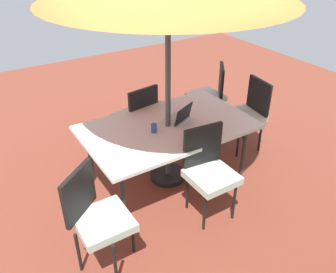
{
  "coord_description": "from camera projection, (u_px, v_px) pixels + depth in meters",
  "views": [
    {
      "loc": [
        1.87,
        2.96,
        2.7
      ],
      "look_at": [
        0.0,
        0.0,
        0.59
      ],
      "focal_mm": 37.45,
      "sensor_mm": 36.0,
      "label": 1
    }
  ],
  "objects": [
    {
      "name": "chair_north",
      "position": [
        209.0,
        169.0,
        3.61
      ],
      "size": [
        0.47,
        0.48,
        0.98
      ],
      "rotation": [
        0.0,
        0.0,
        3.03
      ],
      "color": "silver",
      "rests_on": "ground_plane"
    },
    {
      "name": "laptop",
      "position": [
        178.0,
        118.0,
        4.07
      ],
      "size": [
        0.39,
        0.36,
        0.21
      ],
      "rotation": [
        0.0,
        0.0,
        0.42
      ],
      "color": "#B7B7BC",
      "rests_on": "dining_table"
    },
    {
      "name": "chair_west",
      "position": [
        248.0,
        111.0,
        4.72
      ],
      "size": [
        0.49,
        0.48,
        0.98
      ],
      "rotation": [
        0.0,
        0.0,
        1.44
      ],
      "color": "silver",
      "rests_on": "ground_plane"
    },
    {
      "name": "ground_plane",
      "position": [
        168.0,
        177.0,
        4.4
      ],
      "size": [
        10.0,
        10.0,
        0.02
      ],
      "primitive_type": "cube",
      "color": "brown"
    },
    {
      "name": "chair_northeast",
      "position": [
        97.0,
        215.0,
        3.03
      ],
      "size": [
        0.58,
        0.58,
        0.98
      ],
      "rotation": [
        0.0,
        0.0,
        3.8
      ],
      "color": "silver",
      "rests_on": "ground_plane"
    },
    {
      "name": "chair_southwest",
      "position": [
        210.0,
        93.0,
        5.23
      ],
      "size": [
        0.58,
        0.58,
        0.98
      ],
      "rotation": [
        0.0,
        0.0,
        0.93
      ],
      "color": "silver",
      "rests_on": "ground_plane"
    },
    {
      "name": "chair_south",
      "position": [
        137.0,
        116.0,
        4.62
      ],
      "size": [
        0.48,
        0.49,
        0.98
      ],
      "rotation": [
        0.0,
        0.0,
        0.14
      ],
      "color": "silver",
      "rests_on": "ground_plane"
    },
    {
      "name": "cup",
      "position": [
        154.0,
        128.0,
        3.86
      ],
      "size": [
        0.07,
        0.07,
        0.1
      ],
      "primitive_type": "cylinder",
      "color": "#334C99",
      "rests_on": "dining_table"
    },
    {
      "name": "dining_table",
      "position": [
        168.0,
        129.0,
        4.03
      ],
      "size": [
        1.93,
        1.18,
        0.74
      ],
      "color": "silver",
      "rests_on": "ground_plane"
    }
  ]
}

